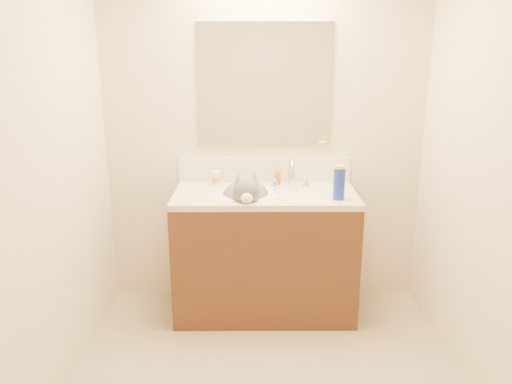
{
  "coord_description": "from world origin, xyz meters",
  "views": [
    {
      "loc": [
        -0.07,
        -2.16,
        1.79
      ],
      "look_at": [
        -0.06,
        0.92,
        0.88
      ],
      "focal_mm": 35.0,
      "sensor_mm": 36.0,
      "label": 1
    }
  ],
  "objects_px": {
    "basin": "(247,204)",
    "amber_bottle": "(278,178)",
    "pill_bottle": "(216,178)",
    "spray_can": "(339,184)",
    "faucet": "(291,175)",
    "vanity_cabinet": "(265,256)",
    "silver_jar": "(256,181)",
    "cat": "(246,197)"
  },
  "relations": [
    {
      "from": "basin",
      "to": "amber_bottle",
      "type": "relative_size",
      "value": 4.49
    },
    {
      "from": "pill_bottle",
      "to": "basin",
      "type": "bearing_deg",
      "value": -44.67
    },
    {
      "from": "cat",
      "to": "pill_bottle",
      "type": "bearing_deg",
      "value": 131.94
    },
    {
      "from": "pill_bottle",
      "to": "amber_bottle",
      "type": "distance_m",
      "value": 0.43
    },
    {
      "from": "pill_bottle",
      "to": "silver_jar",
      "type": "height_order",
      "value": "pill_bottle"
    },
    {
      "from": "pill_bottle",
      "to": "amber_bottle",
      "type": "relative_size",
      "value": 1.01
    },
    {
      "from": "amber_bottle",
      "to": "basin",
      "type": "bearing_deg",
      "value": -133.26
    },
    {
      "from": "vanity_cabinet",
      "to": "faucet",
      "type": "xyz_separation_m",
      "value": [
        0.18,
        0.14,
        0.54
      ]
    },
    {
      "from": "faucet",
      "to": "pill_bottle",
      "type": "xyz_separation_m",
      "value": [
        -0.51,
        0.05,
        -0.04
      ]
    },
    {
      "from": "basin",
      "to": "spray_can",
      "type": "distance_m",
      "value": 0.61
    },
    {
      "from": "silver_jar",
      "to": "amber_bottle",
      "type": "distance_m",
      "value": 0.15
    },
    {
      "from": "vanity_cabinet",
      "to": "spray_can",
      "type": "bearing_deg",
      "value": -17.35
    },
    {
      "from": "basin",
      "to": "silver_jar",
      "type": "bearing_deg",
      "value": 73.71
    },
    {
      "from": "vanity_cabinet",
      "to": "basin",
      "type": "bearing_deg",
      "value": -165.96
    },
    {
      "from": "amber_bottle",
      "to": "spray_can",
      "type": "relative_size",
      "value": 0.5
    },
    {
      "from": "basin",
      "to": "amber_bottle",
      "type": "height_order",
      "value": "amber_bottle"
    },
    {
      "from": "cat",
      "to": "pill_bottle",
      "type": "xyz_separation_m",
      "value": [
        -0.21,
        0.22,
        0.07
      ]
    },
    {
      "from": "faucet",
      "to": "amber_bottle",
      "type": "bearing_deg",
      "value": 146.67
    },
    {
      "from": "amber_bottle",
      "to": "silver_jar",
      "type": "bearing_deg",
      "value": -176.13
    },
    {
      "from": "cat",
      "to": "faucet",
      "type": "bearing_deg",
      "value": 27.19
    },
    {
      "from": "pill_bottle",
      "to": "spray_can",
      "type": "xyz_separation_m",
      "value": [
        0.79,
        -0.33,
        0.05
      ]
    },
    {
      "from": "basin",
      "to": "spray_can",
      "type": "bearing_deg",
      "value": -11.07
    },
    {
      "from": "spray_can",
      "to": "faucet",
      "type": "bearing_deg",
      "value": 134.79
    },
    {
      "from": "basin",
      "to": "pill_bottle",
      "type": "relative_size",
      "value": 4.45
    },
    {
      "from": "vanity_cabinet",
      "to": "pill_bottle",
      "type": "distance_m",
      "value": 0.63
    },
    {
      "from": "faucet",
      "to": "spray_can",
      "type": "distance_m",
      "value": 0.4
    },
    {
      "from": "vanity_cabinet",
      "to": "basin",
      "type": "height_order",
      "value": "basin"
    },
    {
      "from": "pill_bottle",
      "to": "silver_jar",
      "type": "xyz_separation_m",
      "value": [
        0.28,
        0.0,
        -0.02
      ]
    },
    {
      "from": "vanity_cabinet",
      "to": "amber_bottle",
      "type": "relative_size",
      "value": 11.96
    },
    {
      "from": "basin",
      "to": "faucet",
      "type": "distance_m",
      "value": 0.38
    },
    {
      "from": "faucet",
      "to": "silver_jar",
      "type": "relative_size",
      "value": 4.41
    },
    {
      "from": "cat",
      "to": "spray_can",
      "type": "distance_m",
      "value": 0.6
    },
    {
      "from": "vanity_cabinet",
      "to": "silver_jar",
      "type": "bearing_deg",
      "value": 107.17
    },
    {
      "from": "vanity_cabinet",
      "to": "basin",
      "type": "distance_m",
      "value": 0.4
    },
    {
      "from": "amber_bottle",
      "to": "cat",
      "type": "bearing_deg",
      "value": -133.17
    },
    {
      "from": "spray_can",
      "to": "vanity_cabinet",
      "type": "bearing_deg",
      "value": 162.65
    },
    {
      "from": "amber_bottle",
      "to": "spray_can",
      "type": "distance_m",
      "value": 0.5
    },
    {
      "from": "basin",
      "to": "silver_jar",
      "type": "height_order",
      "value": "silver_jar"
    },
    {
      "from": "pill_bottle",
      "to": "spray_can",
      "type": "relative_size",
      "value": 0.51
    },
    {
      "from": "faucet",
      "to": "pill_bottle",
      "type": "distance_m",
      "value": 0.52
    },
    {
      "from": "silver_jar",
      "to": "amber_bottle",
      "type": "height_order",
      "value": "amber_bottle"
    },
    {
      "from": "silver_jar",
      "to": "vanity_cabinet",
      "type": "bearing_deg",
      "value": -72.83
    }
  ]
}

